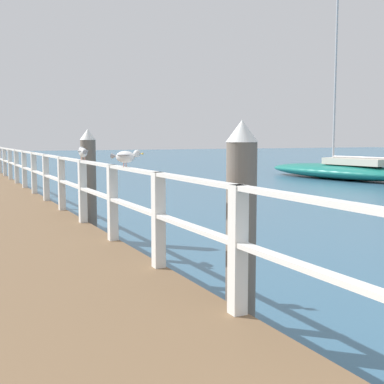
% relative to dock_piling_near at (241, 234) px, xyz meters
% --- Properties ---
extents(pier_railing, '(0.12, 23.19, 1.03)m').
position_rel_dock_piling_near_xyz_m(pier_railing, '(-0.38, 7.67, 0.13)').
color(pier_railing, silver).
rests_on(pier_railing, pier_deck).
extents(dock_piling_near, '(0.29, 0.29, 2.10)m').
position_rel_dock_piling_near_xyz_m(dock_piling_near, '(0.00, 0.00, 0.00)').
color(dock_piling_near, '#6B6056').
rests_on(dock_piling_near, ground_plane).
extents(dock_piling_far, '(0.29, 0.29, 2.10)m').
position_rel_dock_piling_near_xyz_m(dock_piling_far, '(0.00, 5.43, 0.00)').
color(dock_piling_far, '#6B6056').
rests_on(dock_piling_far, ground_plane).
extents(seagull_foreground, '(0.31, 0.42, 0.21)m').
position_rel_dock_piling_near_xyz_m(seagull_foreground, '(-0.38, 2.14, 0.65)').
color(seagull_foreground, white).
rests_on(seagull_foreground, pier_railing).
extents(seagull_background, '(0.20, 0.48, 0.21)m').
position_rel_dock_piling_near_xyz_m(seagull_background, '(-0.38, 4.29, 0.65)').
color(seagull_background, white).
rests_on(seagull_background, pier_railing).
extents(boat_0, '(3.62, 8.90, 10.69)m').
position_rel_dock_piling_near_xyz_m(boat_0, '(14.49, 14.67, -0.63)').
color(boat_0, '#197266').
rests_on(boat_0, ground_plane).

